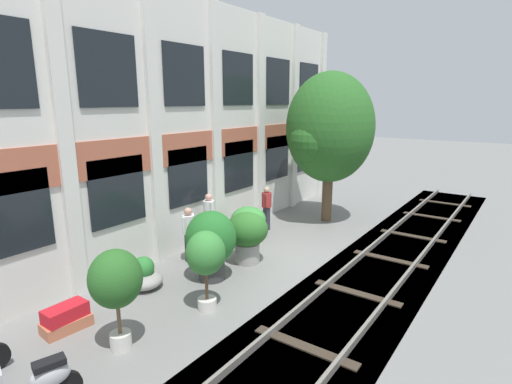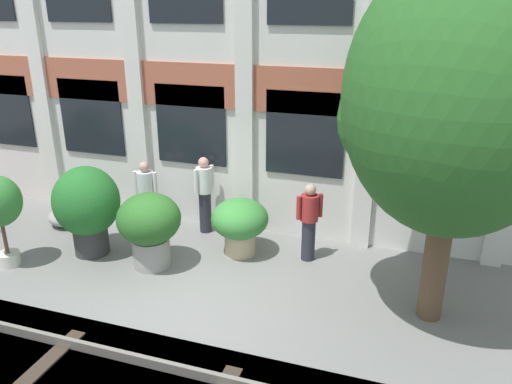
{
  "view_description": "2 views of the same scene",
  "coord_description": "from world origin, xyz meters",
  "px_view_note": "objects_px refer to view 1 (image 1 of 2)",
  "views": [
    {
      "loc": [
        -9.63,
        -5.61,
        4.46
      ],
      "look_at": [
        0.13,
        1.28,
        1.71
      ],
      "focal_mm": 28.0,
      "sensor_mm": 36.0,
      "label": 1
    },
    {
      "loc": [
        3.35,
        -6.67,
        4.7
      ],
      "look_at": [
        0.75,
        1.19,
        1.54
      ],
      "focal_mm": 35.0,
      "sensor_mm": 36.0,
      "label": 2
    }
  ],
  "objects_px": {
    "potted_plant_wide_bowl": "(144,276)",
    "potted_plant_terracotta_small": "(206,256)",
    "potted_plant_stone_basin": "(247,233)",
    "potted_plant_low_pan": "(116,282)",
    "potted_plant_fluted_column": "(249,221)",
    "potted_plant_glazed_jar": "(211,241)",
    "broadleaf_tree": "(330,130)",
    "resident_near_plants": "(189,233)",
    "resident_watching_tracks": "(267,207)",
    "potted_plant_square_trough": "(66,319)",
    "resident_by_doorway": "(209,218)"
  },
  "relations": [
    {
      "from": "potted_plant_wide_bowl",
      "to": "potted_plant_terracotta_small",
      "type": "bearing_deg",
      "value": -86.47
    },
    {
      "from": "potted_plant_stone_basin",
      "to": "potted_plant_terracotta_small",
      "type": "relative_size",
      "value": 0.81
    },
    {
      "from": "potted_plant_low_pan",
      "to": "potted_plant_fluted_column",
      "type": "bearing_deg",
      "value": 13.94
    },
    {
      "from": "potted_plant_terracotta_small",
      "to": "potted_plant_glazed_jar",
      "type": "distance_m",
      "value": 1.53
    },
    {
      "from": "broadleaf_tree",
      "to": "potted_plant_fluted_column",
      "type": "distance_m",
      "value": 4.62
    },
    {
      "from": "broadleaf_tree",
      "to": "potted_plant_terracotta_small",
      "type": "bearing_deg",
      "value": -174.13
    },
    {
      "from": "potted_plant_wide_bowl",
      "to": "resident_near_plants",
      "type": "height_order",
      "value": "resident_near_plants"
    },
    {
      "from": "potted_plant_wide_bowl",
      "to": "resident_watching_tracks",
      "type": "distance_m",
      "value": 5.5
    },
    {
      "from": "potted_plant_stone_basin",
      "to": "potted_plant_square_trough",
      "type": "height_order",
      "value": "potted_plant_stone_basin"
    },
    {
      "from": "potted_plant_fluted_column",
      "to": "resident_watching_tracks",
      "type": "bearing_deg",
      "value": 8.23
    },
    {
      "from": "potted_plant_square_trough",
      "to": "potted_plant_fluted_column",
      "type": "bearing_deg",
      "value": 0.79
    },
    {
      "from": "resident_by_doorway",
      "to": "resident_watching_tracks",
      "type": "height_order",
      "value": "resident_by_doorway"
    },
    {
      "from": "potted_plant_low_pan",
      "to": "potted_plant_square_trough",
      "type": "bearing_deg",
      "value": 99.67
    },
    {
      "from": "potted_plant_stone_basin",
      "to": "potted_plant_square_trough",
      "type": "distance_m",
      "value": 4.94
    },
    {
      "from": "potted_plant_fluted_column",
      "to": "potted_plant_low_pan",
      "type": "height_order",
      "value": "potted_plant_low_pan"
    },
    {
      "from": "potted_plant_square_trough",
      "to": "potted_plant_low_pan",
      "type": "distance_m",
      "value": 1.79
    },
    {
      "from": "potted_plant_terracotta_small",
      "to": "resident_by_doorway",
      "type": "xyz_separation_m",
      "value": [
        2.96,
        2.56,
        -0.33
      ]
    },
    {
      "from": "potted_plant_terracotta_small",
      "to": "resident_watching_tracks",
      "type": "distance_m",
      "value": 5.74
    },
    {
      "from": "potted_plant_wide_bowl",
      "to": "potted_plant_terracotta_small",
      "type": "xyz_separation_m",
      "value": [
        0.12,
        -1.94,
        0.93
      ]
    },
    {
      "from": "potted_plant_glazed_jar",
      "to": "resident_by_doorway",
      "type": "distance_m",
      "value": 2.4
    },
    {
      "from": "broadleaf_tree",
      "to": "resident_near_plants",
      "type": "distance_m",
      "value": 6.57
    },
    {
      "from": "potted_plant_stone_basin",
      "to": "potted_plant_low_pan",
      "type": "relative_size",
      "value": 0.75
    },
    {
      "from": "potted_plant_square_trough",
      "to": "potted_plant_terracotta_small",
      "type": "bearing_deg",
      "value": -38.19
    },
    {
      "from": "potted_plant_low_pan",
      "to": "potted_plant_terracotta_small",
      "type": "bearing_deg",
      "value": -9.75
    },
    {
      "from": "potted_plant_wide_bowl",
      "to": "resident_near_plants",
      "type": "xyz_separation_m",
      "value": [
        1.86,
        0.29,
        0.53
      ]
    },
    {
      "from": "resident_by_doorway",
      "to": "resident_near_plants",
      "type": "bearing_deg",
      "value": -139.32
    },
    {
      "from": "potted_plant_glazed_jar",
      "to": "resident_near_plants",
      "type": "height_order",
      "value": "potted_plant_glazed_jar"
    },
    {
      "from": "potted_plant_square_trough",
      "to": "resident_near_plants",
      "type": "distance_m",
      "value": 4.03
    },
    {
      "from": "potted_plant_square_trough",
      "to": "potted_plant_wide_bowl",
      "type": "xyz_separation_m",
      "value": [
        2.09,
        0.2,
        0.06
      ]
    },
    {
      "from": "potted_plant_wide_bowl",
      "to": "potted_plant_glazed_jar",
      "type": "distance_m",
      "value": 1.82
    },
    {
      "from": "potted_plant_stone_basin",
      "to": "resident_near_plants",
      "type": "height_order",
      "value": "resident_near_plants"
    },
    {
      "from": "potted_plant_terracotta_small",
      "to": "potted_plant_glazed_jar",
      "type": "relative_size",
      "value": 1.0
    },
    {
      "from": "potted_plant_fluted_column",
      "to": "resident_watching_tracks",
      "type": "distance_m",
      "value": 1.36
    },
    {
      "from": "potted_plant_wide_bowl",
      "to": "resident_watching_tracks",
      "type": "xyz_separation_m",
      "value": [
        5.48,
        0.08,
        0.52
      ]
    },
    {
      "from": "potted_plant_square_trough",
      "to": "resident_watching_tracks",
      "type": "xyz_separation_m",
      "value": [
        7.57,
        0.28,
        0.59
      ]
    },
    {
      "from": "potted_plant_stone_basin",
      "to": "resident_near_plants",
      "type": "bearing_deg",
      "value": 121.86
    },
    {
      "from": "resident_by_doorway",
      "to": "resident_near_plants",
      "type": "xyz_separation_m",
      "value": [
        -1.22,
        -0.33,
        -0.07
      ]
    },
    {
      "from": "potted_plant_stone_basin",
      "to": "resident_by_doorway",
      "type": "relative_size",
      "value": 0.86
    },
    {
      "from": "potted_plant_wide_bowl",
      "to": "potted_plant_glazed_jar",
      "type": "relative_size",
      "value": 0.51
    },
    {
      "from": "resident_by_doorway",
      "to": "resident_watching_tracks",
      "type": "relative_size",
      "value": 1.08
    },
    {
      "from": "broadleaf_tree",
      "to": "resident_by_doorway",
      "type": "bearing_deg",
      "value": 159.08
    },
    {
      "from": "potted_plant_low_pan",
      "to": "resident_watching_tracks",
      "type": "height_order",
      "value": "potted_plant_low_pan"
    },
    {
      "from": "resident_by_doorway",
      "to": "resident_watching_tracks",
      "type": "bearing_deg",
      "value": 12.87
    },
    {
      "from": "potted_plant_square_trough",
      "to": "potted_plant_wide_bowl",
      "type": "bearing_deg",
      "value": 5.53
    },
    {
      "from": "broadleaf_tree",
      "to": "potted_plant_terracotta_small",
      "type": "xyz_separation_m",
      "value": [
        -7.61,
        -0.78,
        -2.16
      ]
    },
    {
      "from": "broadleaf_tree",
      "to": "potted_plant_low_pan",
      "type": "height_order",
      "value": "broadleaf_tree"
    },
    {
      "from": "potted_plant_glazed_jar",
      "to": "resident_by_doorway",
      "type": "xyz_separation_m",
      "value": [
        1.75,
        1.63,
        -0.12
      ]
    },
    {
      "from": "potted_plant_fluted_column",
      "to": "potted_plant_wide_bowl",
      "type": "distance_m",
      "value": 4.16
    },
    {
      "from": "potted_plant_square_trough",
      "to": "resident_watching_tracks",
      "type": "height_order",
      "value": "resident_watching_tracks"
    },
    {
      "from": "potted_plant_fluted_column",
      "to": "potted_plant_glazed_jar",
      "type": "xyz_separation_m",
      "value": [
        -2.82,
        -0.9,
        0.35
      ]
    }
  ]
}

